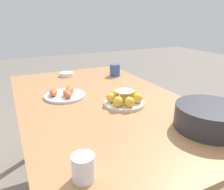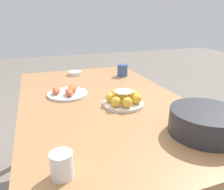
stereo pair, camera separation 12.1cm
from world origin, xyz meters
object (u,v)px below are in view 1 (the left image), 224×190
at_px(sauce_bowl, 67,74).
at_px(cup_far, 115,70).
at_px(seafood_platter, 65,94).
at_px(cake_plate, 124,99).
at_px(cup_near, 83,168).
at_px(dining_table, 101,113).
at_px(serving_bowl, 210,117).

distance_m(sauce_bowl, cup_far, 0.39).
bearing_deg(seafood_platter, cake_plate, 45.18).
xyz_separation_m(cup_near, cup_far, (-1.01, 0.61, 0.01)).
xyz_separation_m(dining_table, sauce_bowl, (-0.59, -0.04, 0.11)).
bearing_deg(sauce_bowl, cake_plate, 9.90).
bearing_deg(cup_near, seafood_platter, 169.85).
distance_m(serving_bowl, cup_far, 0.95).
xyz_separation_m(dining_table, cake_plate, (0.13, 0.08, 0.12)).
relative_size(dining_table, serving_bowl, 5.34).
height_order(sauce_bowl, cup_near, cup_near).
bearing_deg(cake_plate, serving_bowl, 26.78).
bearing_deg(serving_bowl, cup_far, 178.18).
height_order(cake_plate, serving_bowl, serving_bowl).
relative_size(cake_plate, serving_bowl, 0.76).
bearing_deg(cake_plate, seafood_platter, -134.82).
bearing_deg(dining_table, sauce_bowl, -175.82).
xyz_separation_m(serving_bowl, seafood_platter, (-0.64, -0.45, -0.04)).
relative_size(cake_plate, cup_near, 2.72).
bearing_deg(cup_near, dining_table, 152.58).
height_order(cake_plate, cup_near, cake_plate).
bearing_deg(seafood_platter, cup_near, -10.15).
relative_size(dining_table, cup_near, 19.07).
bearing_deg(cup_near, sauce_bowl, 167.52).
xyz_separation_m(cake_plate, serving_bowl, (0.39, 0.20, 0.02)).
height_order(sauce_bowl, cup_far, cup_far).
bearing_deg(cup_far, seafood_platter, -57.65).
bearing_deg(cup_near, cup_far, 148.95).
distance_m(dining_table, cake_plate, 0.20).
height_order(dining_table, serving_bowl, serving_bowl).
height_order(cake_plate, seafood_platter, cake_plate).
bearing_deg(sauce_bowl, dining_table, 4.18).
xyz_separation_m(cake_plate, seafood_platter, (-0.26, -0.26, -0.01)).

